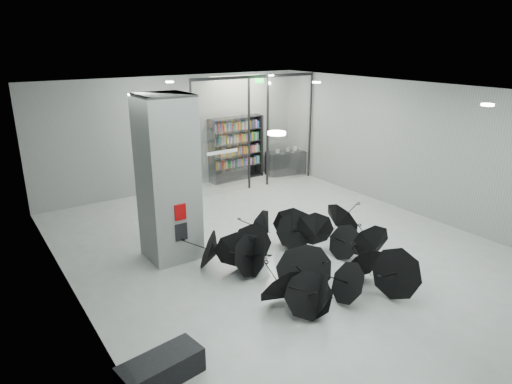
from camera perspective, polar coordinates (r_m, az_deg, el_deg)
room at (r=10.50m, az=5.97°, el=5.63°), size 14.00×14.02×4.01m
column at (r=11.11m, az=-10.92°, el=1.61°), size 1.20×1.20×4.00m
fire_cabinet at (r=10.78m, az=-9.39°, el=-2.49°), size 0.28×0.04×0.38m
info_panel at (r=10.96m, az=-9.26°, el=-4.93°), size 0.30×0.03×0.42m
exit_sign at (r=15.98m, az=0.43°, el=13.65°), size 0.30×0.06×0.15m
glass_partition at (r=16.35m, az=-0.01°, el=7.96°), size 5.06×0.08×4.00m
bench at (r=7.89m, az=-11.73°, el=-20.77°), size 1.40×0.75×0.43m
bookshelf at (r=17.55m, az=-2.47°, el=5.41°), size 2.21×0.56×2.41m
shop_counter at (r=18.40m, az=3.70°, el=3.62°), size 1.64×0.95×0.92m
umbrella_cluster at (r=10.78m, az=5.97°, el=-8.34°), size 4.96×4.74×1.32m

